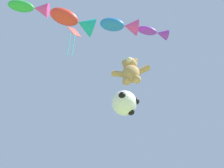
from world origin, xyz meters
TOP-DOWN VIEW (x-y plane):
  - teddy_bear_kite at (0.81, 5.43)m, footprint 1.64×0.72m
  - soccer_ball_kite at (0.43, 5.74)m, footprint 1.06×1.05m
  - fish_kite_violet at (2.17, 5.18)m, footprint 1.57×1.06m
  - fish_kite_cobalt at (0.68, 4.33)m, footprint 1.87×1.22m
  - fish_kite_crimson at (-1.36, 3.72)m, footprint 2.15×1.84m
  - fish_kite_emerald at (-3.18, 2.80)m, footprint 1.88×1.20m
  - diamond_kite at (-2.02, 5.05)m, footprint 0.59×0.78m

SIDE VIEW (x-z plane):
  - soccer_ball_kite at x=0.43m, z-range 7.71..8.68m
  - teddy_bear_kite at x=0.81m, z-range 8.95..10.62m
  - fish_kite_cobalt at x=0.68m, z-range 11.51..12.29m
  - fish_kite_crimson at x=-1.36m, z-range 11.52..12.45m
  - fish_kite_emerald at x=-3.18m, z-range 11.88..12.55m
  - fish_kite_violet at x=2.17m, z-range 12.05..12.58m
  - diamond_kite at x=-2.02m, z-range 12.04..14.91m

